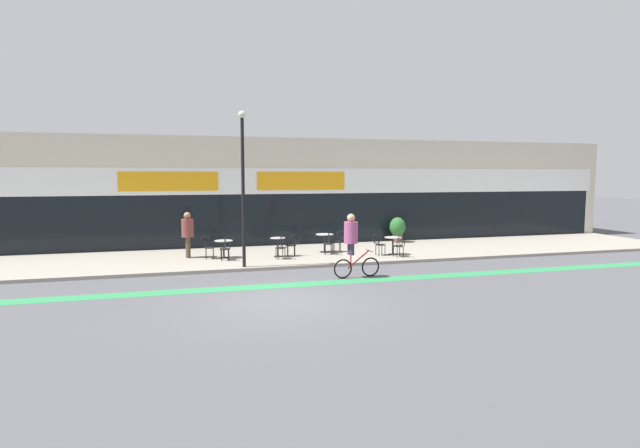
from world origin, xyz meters
name	(u,v)px	position (x,y,z in m)	size (l,w,h in m)	color
ground_plane	(281,302)	(0.00, 0.00, 0.00)	(120.00, 120.00, 0.00)	#4C4C51
sidewalk_slab	(246,257)	(0.00, 7.25, 0.06)	(40.00, 5.50, 0.12)	gray
storefront_facade	(233,192)	(0.00, 11.96, 2.56)	(40.00, 4.06, 5.13)	beige
bike_lane_stripe	(268,286)	(0.00, 1.96, 0.00)	(36.00, 0.70, 0.01)	#2D844C
bistro_table_0	(224,245)	(-0.93, 6.94, 0.62)	(0.71, 0.71, 0.70)	black
bistro_table_1	(278,243)	(1.20, 6.67, 0.66)	(0.61, 0.61, 0.77)	black
bistro_table_2	(325,239)	(3.34, 7.29, 0.68)	(0.75, 0.75, 0.78)	black
bistro_table_3	(393,242)	(5.87, 5.89, 0.64)	(0.70, 0.70, 0.73)	black
cafe_chair_0_near	(225,247)	(-0.92, 6.32, 0.64)	(0.41, 0.58, 0.90)	black
cafe_chair_0_side	(208,246)	(-1.55, 6.95, 0.64)	(0.59, 0.43, 0.90)	black
cafe_chair_1_near	(281,246)	(1.21, 6.05, 0.64)	(0.45, 0.60, 0.90)	black
cafe_chair_1_side	(293,243)	(1.82, 6.67, 0.64)	(0.60, 0.45, 0.90)	black
cafe_chair_2_near	(329,242)	(3.33, 6.66, 0.64)	(0.45, 0.60, 0.90)	black
cafe_chair_2_side	(339,240)	(3.96, 7.28, 0.64)	(0.60, 0.45, 0.90)	black
cafe_chair_3_near	(399,244)	(5.88, 5.27, 0.64)	(0.44, 0.59, 0.90)	black
cafe_chair_3_side	(379,243)	(5.25, 5.89, 0.64)	(0.59, 0.43, 0.90)	black
planter_pot	(398,228)	(7.67, 9.40, 0.79)	(0.77, 0.77, 1.22)	brown
lamp_post	(243,178)	(-0.38, 4.80, 3.28)	(0.26, 0.26, 5.51)	black
cyclist_0	(352,240)	(2.90, 2.49, 1.28)	(1.65, 0.54, 2.14)	black
pedestrian_near_end	(188,231)	(-2.29, 7.40, 1.20)	(0.54, 0.54, 1.82)	#4C3D2D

